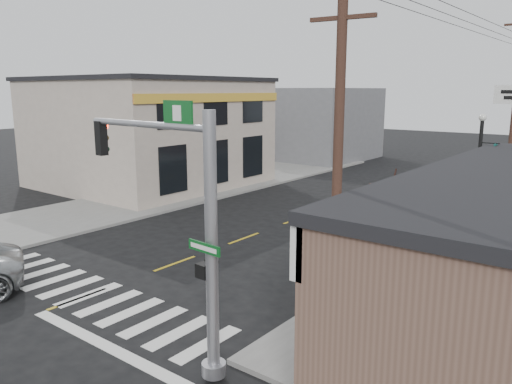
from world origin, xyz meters
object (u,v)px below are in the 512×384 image
Objects in this scene: guide_sign at (387,215)px; utility_pole_near at (337,186)px; fire_hydrant at (393,293)px; traffic_signal_pole at (187,214)px; bare_tree at (411,183)px; lamp_post at (479,173)px.

guide_sign is 0.36× the size of utility_pole_near.
traffic_signal_pole is at bearing -111.43° from fire_hydrant.
traffic_signal_pole is 7.18m from bare_tree.
fire_hydrant is 3.23m from bare_tree.
fire_hydrant is 0.15× the size of bare_tree.
bare_tree is at bearing 90.30° from fire_hydrant.
traffic_signal_pole is 7.06m from fire_hydrant.
fire_hydrant is at bearing -89.70° from bare_tree.
fire_hydrant is (2.31, 5.88, -3.16)m from traffic_signal_pole.
guide_sign is 0.55× the size of lamp_post.
traffic_signal_pole is 1.12× the size of lamp_post.
lamp_post is at bearing 83.36° from utility_pole_near.
utility_pole_near is (0.19, -3.90, 3.77)m from fire_hydrant.
utility_pole_near is at bearing -87.73° from bare_tree.
traffic_signal_pole reaches higher than fire_hydrant.
utility_pole_near is at bearing 42.51° from traffic_signal_pole.
fire_hydrant is 0.08× the size of utility_pole_near.
fire_hydrant is 5.43m from utility_pole_near.
utility_pole_near is (2.49, 1.98, 0.60)m from traffic_signal_pole.
utility_pole_near is at bearing -99.87° from guide_sign.
fire_hydrant is 7.27m from lamp_post.
guide_sign is 0.66× the size of bare_tree.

